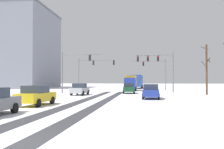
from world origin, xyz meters
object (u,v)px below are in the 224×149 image
(traffic_signal_near_left, at_px, (73,65))
(car_silver_second, at_px, (80,89))
(traffic_signal_far_right, at_px, (157,69))
(car_dark_green_lead, at_px, (129,88))
(car_yellow_cab_fourth, at_px, (36,95))
(traffic_signal_near_right, at_px, (158,63))
(traffic_signal_far_left, at_px, (92,67))
(bare_tree_sidewalk_far, at_px, (207,68))
(office_building_far_left_block, at_px, (6,49))
(car_blue_third, at_px, (151,91))
(box_truck_delivery, at_px, (131,82))
(bus_oncoming, at_px, (137,81))

(traffic_signal_near_left, xyz_separation_m, car_silver_second, (2.19, -4.21, -3.65))
(traffic_signal_far_right, height_order, car_dark_green_lead, traffic_signal_far_right)
(car_yellow_cab_fourth, bearing_deg, traffic_signal_near_right, 61.42)
(traffic_signal_far_left, height_order, car_yellow_cab_fourth, traffic_signal_far_left)
(traffic_signal_far_right, bearing_deg, traffic_signal_near_right, -92.38)
(car_dark_green_lead, distance_m, bare_tree_sidewalk_far, 11.77)
(traffic_signal_far_right, distance_m, office_building_far_left_block, 42.56)
(bare_tree_sidewalk_far, height_order, office_building_far_left_block, office_building_far_left_block)
(traffic_signal_near_right, bearing_deg, traffic_signal_far_left, 147.05)
(car_blue_third, xyz_separation_m, bare_tree_sidewalk_far, (8.16, 8.66, 2.93))
(traffic_signal_near_right, xyz_separation_m, box_truck_delivery, (-4.85, 9.64, -3.15))
(car_silver_second, distance_m, office_building_far_left_block, 42.48)
(traffic_signal_far_left, distance_m, bare_tree_sidewalk_far, 22.36)
(traffic_signal_near_left, xyz_separation_m, box_truck_delivery, (8.49, 11.81, -2.83))
(traffic_signal_far_left, distance_m, car_yellow_cab_fourth, 28.81)
(car_yellow_cab_fourth, distance_m, bare_tree_sidewalk_far, 24.68)
(traffic_signal_near_right, distance_m, car_dark_green_lead, 6.23)
(traffic_signal_near_left, height_order, traffic_signal_far_left, same)
(box_truck_delivery, relative_size, office_building_far_left_block, 0.29)
(traffic_signal_far_right, relative_size, traffic_signal_far_left, 0.89)
(box_truck_delivery, bearing_deg, car_yellow_cab_fourth, -101.77)
(traffic_signal_near_right, relative_size, traffic_signal_near_left, 0.98)
(traffic_signal_far_left, height_order, office_building_far_left_block, office_building_far_left_block)
(car_dark_green_lead, bearing_deg, traffic_signal_near_left, -174.51)
(car_blue_third, distance_m, bus_oncoming, 36.11)
(car_silver_second, height_order, box_truck_delivery, box_truck_delivery)
(traffic_signal_near_left, height_order, car_blue_third, traffic_signal_near_left)
(traffic_signal_near_right, xyz_separation_m, car_blue_third, (-1.56, -12.10, -3.97))
(traffic_signal_near_right, xyz_separation_m, car_yellow_cab_fourth, (-11.11, -20.39, -3.97))
(bare_tree_sidewalk_far, bearing_deg, car_yellow_cab_fourth, -136.24)
(bus_oncoming, height_order, bare_tree_sidewalk_far, bare_tree_sidewalk_far)
(car_yellow_cab_fourth, distance_m, office_building_far_left_block, 53.19)
(traffic_signal_far_left, height_order, bus_oncoming, traffic_signal_far_left)
(bare_tree_sidewalk_far, bearing_deg, car_dark_green_lead, 169.37)
(bus_oncoming, bearing_deg, traffic_signal_far_right, -70.67)
(car_dark_green_lead, height_order, car_silver_second, same)
(traffic_signal_near_right, bearing_deg, car_dark_green_lead, -163.85)
(box_truck_delivery, bearing_deg, car_dark_green_lead, -88.74)
(traffic_signal_far_left, bearing_deg, office_building_far_left_block, 151.47)
(car_dark_green_lead, height_order, box_truck_delivery, box_truck_delivery)
(traffic_signal_far_right, bearing_deg, car_yellow_cab_fourth, -109.77)
(car_silver_second, bearing_deg, traffic_signal_near_left, 117.47)
(traffic_signal_far_left, bearing_deg, car_blue_third, -61.52)
(office_building_far_left_block, bearing_deg, traffic_signal_near_left, -43.38)
(traffic_signal_far_right, distance_m, car_silver_second, 21.97)
(car_blue_third, bearing_deg, car_dark_green_lead, 105.80)
(car_dark_green_lead, height_order, office_building_far_left_block, office_building_far_left_block)
(traffic_signal_far_left, bearing_deg, car_silver_second, -84.58)
(traffic_signal_far_left, xyz_separation_m, bus_oncoming, (8.80, 15.81, -2.71))
(traffic_signal_far_left, relative_size, car_silver_second, 1.81)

